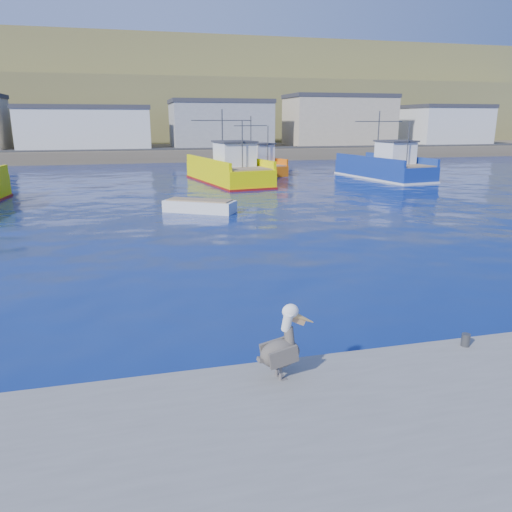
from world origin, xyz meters
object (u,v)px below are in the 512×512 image
(trawler_blue, at_px, (385,168))
(pelican, at_px, (282,347))
(skiff_mid, at_px, (200,207))
(trawler_yellow_b, at_px, (229,171))
(boat_orange, at_px, (256,165))

(trawler_blue, height_order, pelican, trawler_blue)
(trawler_blue, bearing_deg, skiff_mid, -145.13)
(trawler_yellow_b, bearing_deg, boat_orange, 57.19)
(skiff_mid, distance_m, pelican, 22.26)
(trawler_yellow_b, distance_m, boat_orange, 8.07)
(trawler_yellow_b, height_order, pelican, trawler_yellow_b)
(trawler_yellow_b, bearing_deg, skiff_mid, -108.07)
(trawler_yellow_b, distance_m, skiff_mid, 15.27)
(trawler_yellow_b, xyz_separation_m, boat_orange, (4.37, 6.78, -0.09))
(boat_orange, xyz_separation_m, skiff_mid, (-9.10, -21.28, -0.71))
(trawler_yellow_b, height_order, boat_orange, trawler_yellow_b)
(boat_orange, distance_m, skiff_mid, 23.15)
(trawler_yellow_b, relative_size, pelican, 8.28)
(trawler_blue, relative_size, skiff_mid, 2.63)
(trawler_yellow_b, height_order, skiff_mid, trawler_yellow_b)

